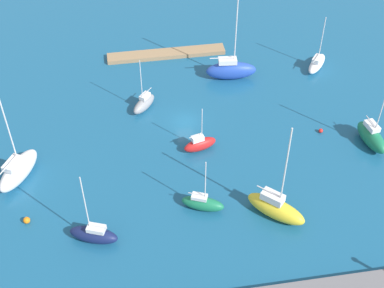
{
  "coord_description": "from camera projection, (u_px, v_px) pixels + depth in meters",
  "views": [
    {
      "loc": [
        8.4,
        58.57,
        50.69
      ],
      "look_at": [
        0.0,
        6.35,
        1.5
      ],
      "focal_mm": 51.17,
      "sensor_mm": 36.0,
      "label": 1
    }
  ],
  "objects": [
    {
      "name": "sailboat_gray_lone_south",
      "position": [
        144.0,
        103.0,
        79.3
      ],
      "size": [
        4.26,
        4.62,
        8.62
      ],
      "rotation": [
        0.0,
        0.0,
        0.87
      ],
      "color": "gray",
      "rests_on": "water"
    },
    {
      "name": "sailboat_red_outer_mooring",
      "position": [
        200.0,
        144.0,
        72.95
      ],
      "size": [
        4.82,
        2.69,
        6.94
      ],
      "rotation": [
        0.0,
        0.0,
        3.41
      ],
      "color": "red",
      "rests_on": "water"
    },
    {
      "name": "sailboat_white_far_north",
      "position": [
        18.0,
        170.0,
        68.68
      ],
      "size": [
        5.82,
        7.77,
        13.33
      ],
      "rotation": [
        0.0,
        0.0,
        4.2
      ],
      "color": "white",
      "rests_on": "water"
    },
    {
      "name": "mooring_buoy_red",
      "position": [
        321.0,
        131.0,
        75.97
      ],
      "size": [
        0.61,
        0.61,
        0.61
      ],
      "primitive_type": "sphere",
      "color": "red",
      "rests_on": "water"
    },
    {
      "name": "sailboat_blue_along_channel",
      "position": [
        231.0,
        70.0,
        84.44
      ],
      "size": [
        7.97,
        3.14,
        14.84
      ],
      "rotation": [
        0.0,
        0.0,
        3.04
      ],
      "color": "#2347B2",
      "rests_on": "water"
    },
    {
      "name": "pier_dock",
      "position": [
        166.0,
        54.0,
        89.92
      ],
      "size": [
        19.34,
        2.51,
        0.67
      ],
      "primitive_type": "cube",
      "color": "#997A56",
      "rests_on": "ground"
    },
    {
      "name": "sailboat_yellow_near_pier",
      "position": [
        276.0,
        208.0,
        64.31
      ],
      "size": [
        7.01,
        6.79,
        14.05
      ],
      "rotation": [
        0.0,
        0.0,
        2.39
      ],
      "color": "yellow",
      "rests_on": "water"
    },
    {
      "name": "sailboat_green_off_beacon",
      "position": [
        203.0,
        203.0,
        65.41
      ],
      "size": [
        5.44,
        3.57,
        7.93
      ],
      "rotation": [
        0.0,
        0.0,
        2.75
      ],
      "color": "#19724C",
      "rests_on": "water"
    },
    {
      "name": "sailboat_green_mid_basin",
      "position": [
        371.0,
        136.0,
        73.55
      ],
      "size": [
        3.1,
        6.49,
        11.25
      ],
      "rotation": [
        0.0,
        0.0,
        1.73
      ],
      "color": "#19724C",
      "rests_on": "water"
    },
    {
      "name": "mooring_buoy_orange",
      "position": [
        27.0,
        220.0,
        64.19
      ],
      "size": [
        0.82,
        0.82,
        0.82
      ],
      "primitive_type": "sphere",
      "color": "orange",
      "rests_on": "water"
    },
    {
      "name": "sailboat_white_inner_mooring",
      "position": [
        317.0,
        63.0,
        86.85
      ],
      "size": [
        4.95,
        5.62,
        8.99
      ],
      "rotation": [
        0.0,
        0.0,
        4.05
      ],
      "color": "white",
      "rests_on": "water"
    },
    {
      "name": "water",
      "position": [
        185.0,
        122.0,
        77.84
      ],
      "size": [
        160.0,
        160.0,
        0.0
      ],
      "primitive_type": "plane",
      "color": "#19567F",
      "rests_on": "ground"
    },
    {
      "name": "sailboat_navy_by_breakwater",
      "position": [
        94.0,
        234.0,
        61.88
      ],
      "size": [
        6.02,
        3.88,
        10.33
      ],
      "rotation": [
        0.0,
        0.0,
        5.91
      ],
      "color": "#141E4C",
      "rests_on": "water"
    }
  ]
}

